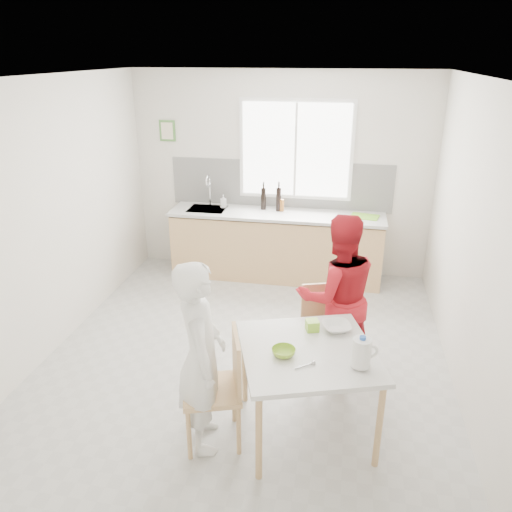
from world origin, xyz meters
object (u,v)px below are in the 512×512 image
(chair_far, at_px, (323,326))
(wine_bottle_b, at_px, (263,198))
(chair_left, at_px, (221,384))
(person_red, at_px, (337,296))
(milk_jug, at_px, (362,352))
(dining_table, at_px, (308,358))
(bowl_white, at_px, (337,327))
(bowl_green, at_px, (284,352))
(person_white, at_px, (201,357))
(wine_bottle_a, at_px, (279,199))

(chair_far, relative_size, wine_bottle_b, 2.92)
(chair_left, bearing_deg, person_red, 124.86)
(milk_jug, bearing_deg, dining_table, 139.01)
(chair_left, xyz_separation_m, bowl_white, (0.85, 0.54, 0.28))
(dining_table, xyz_separation_m, bowl_green, (-0.17, -0.11, 0.11))
(dining_table, xyz_separation_m, chair_left, (-0.64, -0.21, -0.17))
(chair_left, distance_m, bowl_green, 0.56)
(person_red, bearing_deg, chair_far, -10.15)
(person_red, height_order, wine_bottle_b, person_red)
(bowl_white, distance_m, milk_jug, 0.54)
(person_white, distance_m, bowl_green, 0.62)
(dining_table, height_order, bowl_green, bowl_green)
(dining_table, distance_m, wine_bottle_b, 3.23)
(milk_jug, xyz_separation_m, wine_bottle_b, (-1.28, 3.25, 0.16))
(bowl_green, xyz_separation_m, bowl_white, (0.38, 0.44, -0.00))
(person_white, relative_size, bowl_green, 8.60)
(milk_jug, relative_size, wine_bottle_a, 0.76)
(dining_table, height_order, milk_jug, milk_jug)
(bowl_white, height_order, milk_jug, milk_jug)
(chair_far, xyz_separation_m, bowl_white, (0.13, -0.55, 0.32))
(wine_bottle_a, bearing_deg, bowl_white, -72.14)
(dining_table, distance_m, milk_jug, 0.48)
(milk_jug, bearing_deg, bowl_white, 92.53)
(dining_table, bearing_deg, wine_bottle_b, 105.93)
(chair_left, xyz_separation_m, person_white, (-0.13, -0.04, 0.26))
(dining_table, relative_size, bowl_green, 7.02)
(milk_jug, bearing_deg, chair_left, 164.32)
(wine_bottle_a, height_order, wine_bottle_b, wine_bottle_a)
(dining_table, xyz_separation_m, chair_far, (0.08, 0.88, -0.21))
(bowl_white, xyz_separation_m, milk_jug, (0.19, -0.50, 0.10))
(bowl_white, relative_size, milk_jug, 0.95)
(dining_table, bearing_deg, milk_jug, -22.71)
(dining_table, relative_size, milk_jug, 5.24)
(dining_table, distance_m, person_white, 0.82)
(dining_table, height_order, wine_bottle_b, wine_bottle_b)
(wine_bottle_a, relative_size, wine_bottle_b, 1.07)
(person_red, bearing_deg, wine_bottle_a, -86.48)
(milk_jug, xyz_separation_m, wine_bottle_a, (-1.07, 3.22, 0.17))
(chair_left, height_order, wine_bottle_a, wine_bottle_a)
(bowl_white, bearing_deg, person_red, 91.54)
(dining_table, relative_size, chair_left, 1.34)
(chair_left, relative_size, milk_jug, 3.91)
(chair_far, distance_m, wine_bottle_b, 2.47)
(person_red, relative_size, bowl_white, 6.96)
(person_white, bearing_deg, bowl_green, -94.63)
(bowl_green, relative_size, wine_bottle_a, 0.57)
(chair_far, xyz_separation_m, person_red, (0.11, 0.02, 0.32))
(dining_table, bearing_deg, bowl_white, 58.09)
(bowl_green, relative_size, wine_bottle_b, 0.60)
(dining_table, height_order, chair_left, chair_left)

